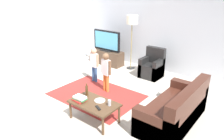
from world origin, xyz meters
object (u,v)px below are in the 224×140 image
Objects in this scene: tv at (107,41)px; child_near_tv at (94,62)px; child_center at (106,69)px; couch at (177,111)px; plate at (100,101)px; armchair at (152,67)px; soda_can at (109,103)px; coffee_table at (94,104)px; bottle at (87,91)px; tv_stand at (107,57)px; book_stack at (80,99)px; floor_lamp at (132,23)px; tv_remote at (98,108)px.

tv is 1.58m from child_near_tv.
child_center is at bearing -50.44° from tv.
couch is 1.56m from plate.
armchair is (1.84, -0.02, -0.55)m from tv.
soda_can is 0.28m from plate.
child_center reaches higher than armchair.
tv reaches higher than plate.
tv is 3.57m from coffee_table.
bottle is (0.39, -1.09, -0.09)m from child_center.
plate is at bearing 67.27° from coffee_table.
tv_stand is at bearing 125.68° from coffee_table.
couch is (3.44, -1.92, -0.56)m from tv.
armchair is 0.89× the size of child_near_tv.
child_near_tv is at bearing -63.55° from tv_stand.
bottle is at bearing 161.57° from coffee_table.
armchair reaches higher than book_stack.
tv is 1.09× the size of child_near_tv.
tv_remote is at bearing -66.42° from floor_lamp.
tv_remote is (-1.15, -1.07, 0.14)m from couch.
child_center is (1.39, -1.68, -0.22)m from tv.
coffee_table is at bearing -59.97° from child_center.
plate is (0.05, 0.12, 0.06)m from coffee_table.
coffee_table is at bearing -54.32° from tv_stand.
armchair is 2.86m from coffee_table.
armchair is 4.09× the size of plate.
tv_remote is (0.50, 0.01, -0.04)m from book_stack.
child_center reaches higher than plate.
coffee_table is at bearing -69.13° from floor_lamp.
floor_lamp reaches higher than child_center.
child_near_tv is at bearing 136.42° from plate.
tv_stand is 3.31m from bottle.
coffee_table is 3.35× the size of bottle.
tv_remote is at bearing -54.73° from plate.
book_stack reaches higher than tv_remote.
tv_remote is at bearing -55.26° from child_center.
couch is at bearing -29.40° from tv_stand.
couch reaches higher than book_stack.
child_center is 1.16m from bottle.
book_stack is at bearing -146.63° from couch.
coffee_table is at bearing -112.73° from plate.
couch reaches higher than plate.
child_center is (0.47, -1.85, -0.91)m from floor_lamp.
soda_can is at bearing -39.05° from child_near_tv.
child_center is at bearing 109.56° from bottle.
book_stack is (0.88, -3.17, -1.08)m from floor_lamp.
floor_lamp is at bearing 140.39° from couch.
tv_stand is 1.09× the size of tv.
book_stack reaches higher than plate.
tv reaches higher than couch.
book_stack is at bearing -158.71° from soda_can.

